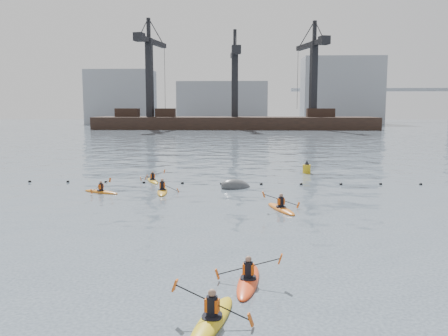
{
  "coord_description": "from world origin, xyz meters",
  "views": [
    {
      "loc": [
        2.78,
        -13.05,
        5.88
      ],
      "look_at": [
        1.72,
        10.46,
        2.8
      ],
      "focal_mm": 38.0,
      "sensor_mm": 36.0,
      "label": 1
    }
  ],
  "objects_px": {
    "kayaker_5": "(153,180)",
    "mooring_buoy": "(236,188)",
    "kayaker_4": "(281,208)",
    "nav_buoy": "(307,169)",
    "kayaker_1": "(212,319)",
    "kayaker_2": "(101,191)",
    "kayaker_0": "(248,280)",
    "kayaker_3": "(162,191)"
  },
  "relations": [
    {
      "from": "kayaker_2",
      "to": "kayaker_3",
      "type": "xyz_separation_m",
      "value": [
        4.16,
        0.36,
        0.01
      ]
    },
    {
      "from": "kayaker_5",
      "to": "nav_buoy",
      "type": "bearing_deg",
      "value": -0.48
    },
    {
      "from": "kayaker_3",
      "to": "kayaker_5",
      "type": "height_order",
      "value": "kayaker_3"
    },
    {
      "from": "kayaker_2",
      "to": "kayaker_5",
      "type": "distance_m",
      "value": 5.62
    },
    {
      "from": "kayaker_1",
      "to": "kayaker_3",
      "type": "relative_size",
      "value": 1.0
    },
    {
      "from": "kayaker_4",
      "to": "kayaker_5",
      "type": "height_order",
      "value": "kayaker_4"
    },
    {
      "from": "kayaker_0",
      "to": "kayaker_1",
      "type": "xyz_separation_m",
      "value": [
        -1.01,
        -2.97,
        0.0
      ]
    },
    {
      "from": "mooring_buoy",
      "to": "kayaker_4",
      "type": "bearing_deg",
      "value": -69.73
    },
    {
      "from": "kayaker_4",
      "to": "nav_buoy",
      "type": "xyz_separation_m",
      "value": [
        3.37,
        15.11,
        0.28
      ]
    },
    {
      "from": "kayaker_2",
      "to": "mooring_buoy",
      "type": "xyz_separation_m",
      "value": [
        9.18,
        2.49,
        -0.09
      ]
    },
    {
      "from": "kayaker_2",
      "to": "nav_buoy",
      "type": "bearing_deg",
      "value": -30.65
    },
    {
      "from": "kayaker_1",
      "to": "kayaker_2",
      "type": "height_order",
      "value": "kayaker_1"
    },
    {
      "from": "kayaker_5",
      "to": "nav_buoy",
      "type": "xyz_separation_m",
      "value": [
        12.68,
        5.24,
        0.3
      ]
    },
    {
      "from": "kayaker_0",
      "to": "mooring_buoy",
      "type": "xyz_separation_m",
      "value": [
        -0.79,
        18.71,
        -0.1
      ]
    },
    {
      "from": "kayaker_3",
      "to": "nav_buoy",
      "type": "bearing_deg",
      "value": 33.86
    },
    {
      "from": "kayaker_0",
      "to": "mooring_buoy",
      "type": "distance_m",
      "value": 18.72
    },
    {
      "from": "mooring_buoy",
      "to": "kayaker_1",
      "type": "bearing_deg",
      "value": -90.58
    },
    {
      "from": "kayaker_4",
      "to": "kayaker_1",
      "type": "bearing_deg",
      "value": 58.4
    },
    {
      "from": "kayaker_2",
      "to": "nav_buoy",
      "type": "relative_size",
      "value": 2.25
    },
    {
      "from": "mooring_buoy",
      "to": "nav_buoy",
      "type": "relative_size",
      "value": 1.94
    },
    {
      "from": "kayaker_0",
      "to": "kayaker_2",
      "type": "distance_m",
      "value": 19.04
    },
    {
      "from": "kayaker_1",
      "to": "kayaker_4",
      "type": "relative_size",
      "value": 1.01
    },
    {
      "from": "kayaker_0",
      "to": "mooring_buoy",
      "type": "bearing_deg",
      "value": 99.26
    },
    {
      "from": "kayaker_1",
      "to": "kayaker_2",
      "type": "xyz_separation_m",
      "value": [
        -8.96,
        19.19,
        -0.01
      ]
    },
    {
      "from": "kayaker_1",
      "to": "kayaker_4",
      "type": "distance_m",
      "value": 14.62
    },
    {
      "from": "nav_buoy",
      "to": "mooring_buoy",
      "type": "bearing_deg",
      "value": -128.15
    },
    {
      "from": "kayaker_1",
      "to": "kayaker_4",
      "type": "bearing_deg",
      "value": 91.83
    },
    {
      "from": "kayaker_1",
      "to": "kayaker_3",
      "type": "distance_m",
      "value": 20.13
    },
    {
      "from": "kayaker_0",
      "to": "kayaker_5",
      "type": "xyz_separation_m",
      "value": [
        -7.38,
        21.21,
        -0.01
      ]
    },
    {
      "from": "kayaker_4",
      "to": "nav_buoy",
      "type": "height_order",
      "value": "kayaker_4"
    },
    {
      "from": "kayaker_1",
      "to": "mooring_buoy",
      "type": "height_order",
      "value": "kayaker_1"
    },
    {
      "from": "kayaker_3",
      "to": "kayaker_4",
      "type": "xyz_separation_m",
      "value": [
        7.74,
        -5.23,
        -0.0
      ]
    },
    {
      "from": "kayaker_4",
      "to": "kayaker_0",
      "type": "bearing_deg",
      "value": 60.33
    },
    {
      "from": "nav_buoy",
      "to": "kayaker_1",
      "type": "bearing_deg",
      "value": -102.1
    },
    {
      "from": "kayaker_0",
      "to": "kayaker_3",
      "type": "height_order",
      "value": "kayaker_3"
    },
    {
      "from": "kayaker_0",
      "to": "kayaker_2",
      "type": "relative_size",
      "value": 1.17
    },
    {
      "from": "kayaker_0",
      "to": "kayaker_2",
      "type": "height_order",
      "value": "kayaker_0"
    },
    {
      "from": "kayaker_0",
      "to": "nav_buoy",
      "type": "height_order",
      "value": "nav_buoy"
    },
    {
      "from": "kayaker_2",
      "to": "kayaker_4",
      "type": "xyz_separation_m",
      "value": [
        11.9,
        -4.87,
        0.01
      ]
    },
    {
      "from": "kayaker_5",
      "to": "mooring_buoy",
      "type": "xyz_separation_m",
      "value": [
        6.59,
        -2.51,
        -0.09
      ]
    },
    {
      "from": "kayaker_5",
      "to": "mooring_buoy",
      "type": "relative_size",
      "value": 1.19
    },
    {
      "from": "nav_buoy",
      "to": "kayaker_0",
      "type": "bearing_deg",
      "value": -101.33
    }
  ]
}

